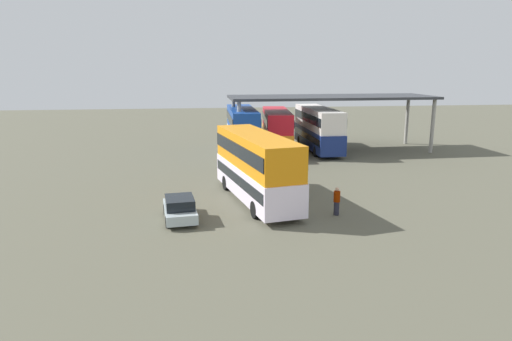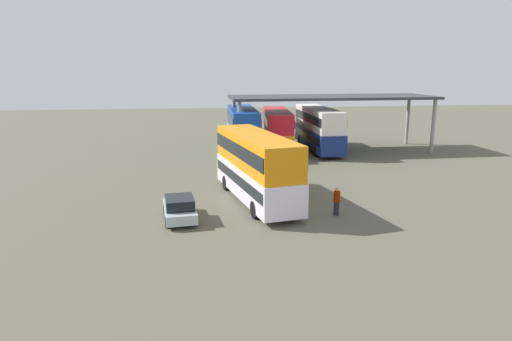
% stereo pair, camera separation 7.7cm
% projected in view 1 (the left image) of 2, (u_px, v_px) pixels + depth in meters
% --- Properties ---
extents(ground_plane, '(140.00, 140.00, 0.00)m').
position_uv_depth(ground_plane, '(279.00, 211.00, 27.01)').
color(ground_plane, '#575645').
extents(double_decker_main, '(4.50, 10.65, 4.31)m').
position_uv_depth(double_decker_main, '(256.00, 165.00, 28.60)').
color(double_decker_main, white).
rests_on(double_decker_main, ground_plane).
extents(parked_hatchback, '(2.08, 3.84, 1.35)m').
position_uv_depth(parked_hatchback, '(180.00, 208.00, 25.34)').
color(parked_hatchback, '#ADBCC0').
rests_on(parked_hatchback, ground_plane).
extents(double_decker_near_canopy, '(2.73, 10.63, 4.38)m').
position_uv_depth(double_decker_near_canopy, '(242.00, 128.00, 45.30)').
color(double_decker_near_canopy, white).
rests_on(double_decker_near_canopy, ground_plane).
extents(double_decker_mid_row, '(3.50, 10.45, 4.03)m').
position_uv_depth(double_decker_mid_row, '(277.00, 128.00, 47.03)').
color(double_decker_mid_row, orange).
rests_on(double_decker_mid_row, ground_plane).
extents(double_decker_far_right, '(2.54, 11.07, 4.34)m').
position_uv_depth(double_decker_far_right, '(318.00, 127.00, 46.27)').
color(double_decker_far_right, navy).
rests_on(double_decker_far_right, ground_plane).
extents(depot_canopy, '(20.62, 6.98, 5.56)m').
position_uv_depth(depot_canopy, '(331.00, 99.00, 45.48)').
color(depot_canopy, '#33353A').
rests_on(depot_canopy, ground_plane).
extents(pedestrian_waiting, '(0.38, 0.38, 1.65)m').
position_uv_depth(pedestrian_waiting, '(337.00, 201.00, 26.17)').
color(pedestrian_waiting, '#262633').
rests_on(pedestrian_waiting, ground_plane).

